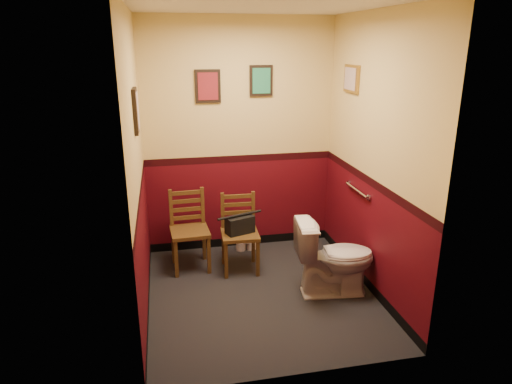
{
  "coord_description": "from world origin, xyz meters",
  "views": [
    {
      "loc": [
        -0.86,
        -3.94,
        2.4
      ],
      "look_at": [
        0.0,
        0.25,
        1.0
      ],
      "focal_mm": 32.0,
      "sensor_mm": 36.0,
      "label": 1
    }
  ],
  "objects": [
    {
      "name": "floor",
      "position": [
        0.0,
        0.0,
        0.0
      ],
      "size": [
        2.2,
        2.4,
        0.0
      ],
      "primitive_type": "cube",
      "color": "black",
      "rests_on": "ground"
    },
    {
      "name": "ceiling",
      "position": [
        0.0,
        0.0,
        2.7
      ],
      "size": [
        2.2,
        2.4,
        0.0
      ],
      "primitive_type": "cube",
      "rotation": [
        3.14,
        0.0,
        0.0
      ],
      "color": "silver",
      "rests_on": "ground"
    },
    {
      "name": "wall_back",
      "position": [
        0.0,
        1.2,
        1.35
      ],
      "size": [
        2.2,
        0.0,
        2.7
      ],
      "primitive_type": "cube",
      "rotation": [
        1.57,
        0.0,
        0.0
      ],
      "color": "#480810",
      "rests_on": "ground"
    },
    {
      "name": "wall_front",
      "position": [
        0.0,
        -1.2,
        1.35
      ],
      "size": [
        2.2,
        0.0,
        2.7
      ],
      "primitive_type": "cube",
      "rotation": [
        -1.57,
        0.0,
        0.0
      ],
      "color": "#480810",
      "rests_on": "ground"
    },
    {
      "name": "wall_left",
      "position": [
        -1.1,
        0.0,
        1.35
      ],
      "size": [
        0.0,
        2.4,
        2.7
      ],
      "primitive_type": "cube",
      "rotation": [
        1.57,
        0.0,
        1.57
      ],
      "color": "#480810",
      "rests_on": "ground"
    },
    {
      "name": "wall_right",
      "position": [
        1.1,
        0.0,
        1.35
      ],
      "size": [
        0.0,
        2.4,
        2.7
      ],
      "primitive_type": "cube",
      "rotation": [
        1.57,
        0.0,
        -1.57
      ],
      "color": "#480810",
      "rests_on": "ground"
    },
    {
      "name": "grab_bar",
      "position": [
        1.07,
        0.25,
        0.95
      ],
      "size": [
        0.05,
        0.56,
        0.06
      ],
      "color": "silver",
      "rests_on": "wall_right"
    },
    {
      "name": "framed_print_back_a",
      "position": [
        -0.35,
        1.18,
        1.95
      ],
      "size": [
        0.28,
        0.04,
        0.36
      ],
      "color": "black",
      "rests_on": "wall_back"
    },
    {
      "name": "framed_print_back_b",
      "position": [
        0.25,
        1.18,
        2.0
      ],
      "size": [
        0.26,
        0.04,
        0.34
      ],
      "color": "black",
      "rests_on": "wall_back"
    },
    {
      "name": "framed_print_left",
      "position": [
        -1.08,
        0.1,
        1.85
      ],
      "size": [
        0.04,
        0.3,
        0.38
      ],
      "color": "black",
      "rests_on": "wall_left"
    },
    {
      "name": "framed_print_right",
      "position": [
        1.08,
        0.6,
        2.05
      ],
      "size": [
        0.04,
        0.34,
        0.28
      ],
      "color": "olive",
      "rests_on": "wall_right"
    },
    {
      "name": "toilet",
      "position": [
        0.72,
        -0.11,
        0.38
      ],
      "size": [
        0.82,
        0.51,
        0.77
      ],
      "primitive_type": "imported",
      "rotation": [
        0.0,
        0.0,
        1.47
      ],
      "color": "white",
      "rests_on": "floor"
    },
    {
      "name": "toilet_brush",
      "position": [
        0.91,
        -0.02,
        0.07
      ],
      "size": [
        0.12,
        0.12,
        0.42
      ],
      "color": "silver",
      "rests_on": "floor"
    },
    {
      "name": "chair_left",
      "position": [
        -0.65,
        0.75,
        0.44
      ],
      "size": [
        0.43,
        0.43,
        0.88
      ],
      "rotation": [
        0.0,
        0.0,
        0.06
      ],
      "color": "brown",
      "rests_on": "floor"
    },
    {
      "name": "chair_right",
      "position": [
        -0.11,
        0.6,
        0.43
      ],
      "size": [
        0.42,
        0.42,
        0.85
      ],
      "rotation": [
        0.0,
        0.0,
        -0.05
      ],
      "color": "brown",
      "rests_on": "floor"
    },
    {
      "name": "handbag",
      "position": [
        -0.11,
        0.56,
        0.54
      ],
      "size": [
        0.33,
        0.24,
        0.22
      ],
      "rotation": [
        0.0,
        0.0,
        0.33
      ],
      "color": "black",
      "rests_on": "chair_right"
    },
    {
      "name": "tp_stack",
      "position": [
        0.04,
        1.05,
        0.18
      ],
      "size": [
        0.24,
        0.15,
        0.42
      ],
      "color": "silver",
      "rests_on": "floor"
    }
  ]
}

